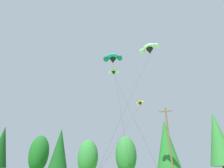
{
  "coord_description": "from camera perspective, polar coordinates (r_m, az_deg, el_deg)",
  "views": [
    {
      "loc": [
        4.36,
        6.68,
        2.28
      ],
      "look_at": [
        -2.08,
        25.45,
        11.63
      ],
      "focal_mm": 30.69,
      "sensor_mm": 36.0,
      "label": 1
    }
  ],
  "objects": [
    {
      "name": "treeline_tree_e",
      "position": [
        43.21,
        4.19,
        -20.35
      ],
      "size": [
        4.44,
        4.44,
        9.77
      ],
      "color": "#472D19",
      "rests_on": "ground_plane"
    },
    {
      "name": "parafoil_kite_low_white",
      "position": [
        32.98,
        11.08,
        10.23
      ],
      "size": [
        7.94,
        8.65,
        20.38
      ],
      "color": "white"
    },
    {
      "name": "treeline_tree_b",
      "position": [
        54.83,
        -20.95,
        -18.82
      ],
      "size": [
        4.89,
        4.89,
        11.46
      ],
      "color": "#472D19",
      "rests_on": "ground_plane"
    },
    {
      "name": "parafoil_kite_high_orange",
      "position": [
        39.83,
        8.36,
        -5.64
      ],
      "size": [
        3.06,
        18.36,
        14.35
      ],
      "color": "orange"
    },
    {
      "name": "treeline_tree_f",
      "position": [
        39.99,
        15.91,
        -16.52
      ],
      "size": [
        4.31,
        4.31,
        12.31
      ],
      "color": "#472D19",
      "rests_on": "ground_plane"
    },
    {
      "name": "parafoil_kite_far_lime_white",
      "position": [
        35.8,
        0.51,
        3.56
      ],
      "size": [
        9.42,
        13.61,
        18.46
      ],
      "color": "#93D633"
    },
    {
      "name": "treeline_tree_a",
      "position": [
        61.63,
        -30.2,
        -15.76
      ],
      "size": [
        4.75,
        4.75,
        14.34
      ],
      "color": "#472D19",
      "rests_on": "ground_plane"
    },
    {
      "name": "treeline_tree_d",
      "position": [
        42.93,
        -7.2,
        -20.83
      ],
      "size": [
        4.23,
        4.23,
        8.99
      ],
      "color": "#472D19",
      "rests_on": "ground_plane"
    },
    {
      "name": "utility_pole",
      "position": [
        31.83,
        16.81,
        -16.81
      ],
      "size": [
        2.2,
        0.26,
        12.23
      ],
      "color": "brown",
      "rests_on": "ground_plane"
    },
    {
      "name": "treeline_tree_c",
      "position": [
        49.91,
        -15.34,
        -17.93
      ],
      "size": [
        4.38,
        4.38,
        12.62
      ],
      "color": "#472D19",
      "rests_on": "ground_plane"
    },
    {
      "name": "treeline_tree_g",
      "position": [
        43.54,
        28.99,
        -13.83
      ],
      "size": [
        4.63,
        4.63,
        13.77
      ],
      "color": "#472D19",
      "rests_on": "ground_plane"
    },
    {
      "name": "parafoil_kite_mid_teal",
      "position": [
        35.8,
        0.25,
        7.59
      ],
      "size": [
        8.22,
        15.56,
        21.42
      ],
      "color": "teal"
    }
  ]
}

